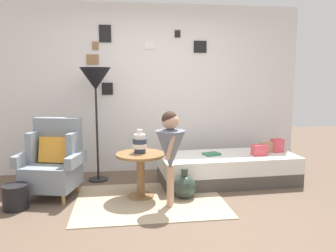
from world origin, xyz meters
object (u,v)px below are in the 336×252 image
(daybed, at_px, (228,168))
(person_child, at_px, (170,146))
(armchair, at_px, (54,161))
(demijohn_near, at_px, (184,186))
(vase_striped, at_px, (140,143))
(floor_lamp, at_px, (95,83))
(book_on_daybed, at_px, (212,154))
(magazine_basket, at_px, (16,197))
(side_table, at_px, (141,166))

(daybed, bearing_deg, person_child, -140.63)
(armchair, height_order, demijohn_near, armchair)
(armchair, height_order, daybed, armchair)
(vase_striped, height_order, floor_lamp, floor_lamp)
(vase_striped, distance_m, book_on_daybed, 1.14)
(floor_lamp, xyz_separation_m, magazine_basket, (-0.86, -0.97, -1.27))
(magazine_basket, bearing_deg, armchair, 49.69)
(armchair, height_order, magazine_basket, armchair)
(magazine_basket, bearing_deg, book_on_daybed, 14.35)
(side_table, distance_m, magazine_basket, 1.46)
(side_table, relative_size, person_child, 0.55)
(floor_lamp, height_order, person_child, floor_lamp)
(daybed, height_order, demijohn_near, daybed)
(side_table, height_order, vase_striped, vase_striped)
(armchair, bearing_deg, side_table, -12.30)
(daybed, distance_m, vase_striped, 1.41)
(demijohn_near, relative_size, magazine_basket, 1.34)
(armchair, relative_size, magazine_basket, 3.46)
(demijohn_near, height_order, magazine_basket, demijohn_near)
(demijohn_near, bearing_deg, book_on_daybed, 48.46)
(armchair, relative_size, side_table, 1.60)
(armchair, bearing_deg, demijohn_near, -12.15)
(armchair, height_order, side_table, armchair)
(side_table, xyz_separation_m, person_child, (0.32, -0.33, 0.30))
(side_table, distance_m, book_on_daybed, 1.12)
(floor_lamp, distance_m, book_on_daybed, 1.91)
(book_on_daybed, bearing_deg, floor_lamp, 167.80)
(armchair, bearing_deg, book_on_daybed, 5.75)
(daybed, distance_m, side_table, 1.35)
(demijohn_near, xyz_separation_m, magazine_basket, (-1.96, -0.07, -0.01))
(book_on_daybed, relative_size, magazine_basket, 0.79)
(armchair, relative_size, book_on_daybed, 4.41)
(vase_striped, height_order, demijohn_near, vase_striped)
(person_child, bearing_deg, vase_striped, 131.29)
(demijohn_near, bearing_deg, floor_lamp, 140.67)
(vase_striped, bearing_deg, daybed, 17.45)
(daybed, height_order, floor_lamp, floor_lamp)
(side_table, bearing_deg, person_child, -46.05)
(vase_striped, bearing_deg, magazine_basket, -171.25)
(side_table, bearing_deg, demijohn_near, -11.86)
(vase_striped, distance_m, demijohn_near, 0.77)
(magazine_basket, bearing_deg, vase_striped, 8.75)
(side_table, height_order, floor_lamp, floor_lamp)
(armchair, relative_size, demijohn_near, 2.58)
(floor_lamp, xyz_separation_m, book_on_daybed, (1.59, -0.34, -0.99))
(daybed, xyz_separation_m, side_table, (-1.26, -0.43, 0.20))
(demijohn_near, bearing_deg, person_child, -133.13)
(armchair, height_order, book_on_daybed, armchair)
(vase_striped, relative_size, magazine_basket, 1.04)
(daybed, xyz_separation_m, vase_striped, (-1.26, -0.40, 0.48))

